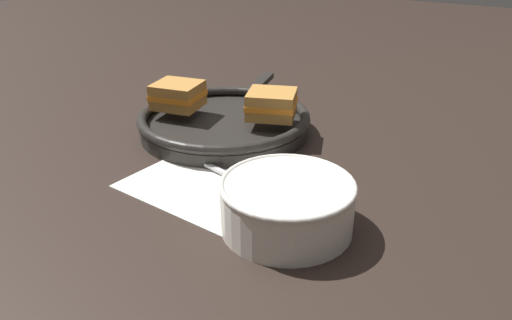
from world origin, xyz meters
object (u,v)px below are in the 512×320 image
Objects in this scene: soup_bowl at (287,202)px; sandwich_near_right at (272,104)px; skillet at (225,122)px; sandwich_near_left at (178,95)px; spoon at (250,185)px.

soup_bowl is 1.61× the size of sandwich_near_right.
skillet is at bearing 138.00° from soup_bowl.
sandwich_near_left is (-0.09, -0.03, 0.04)m from skillet.
soup_bowl is 0.11m from spoon.
sandwich_near_right is at bearing 123.36° from spoon.
sandwich_near_left and sandwich_near_right have the same top height.
spoon is at bearing -46.50° from skillet.
skillet is 0.10m from sandwich_near_left.
spoon is 1.78× the size of sandwich_near_left.
soup_bowl is 0.29m from sandwich_near_right.
soup_bowl reaches higher than skillet.
sandwich_near_left is (-0.33, 0.20, 0.03)m from soup_bowl.
soup_bowl is 1.76× the size of sandwich_near_left.
soup_bowl is 0.39m from sandwich_near_left.
sandwich_near_right is (0.17, 0.05, 0.00)m from sandwich_near_left.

